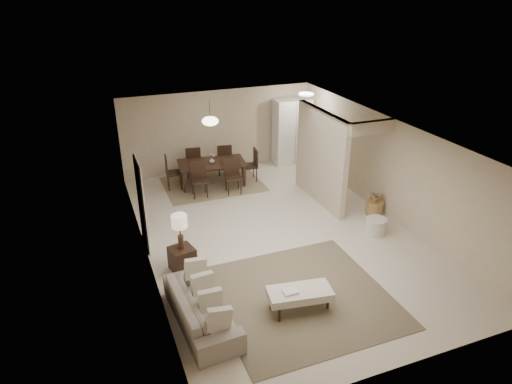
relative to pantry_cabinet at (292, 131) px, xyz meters
name	(u,v)px	position (x,y,z in m)	size (l,w,h in m)	color
floor	(276,233)	(-2.35, -4.15, -1.05)	(9.00, 9.00, 0.00)	beige
ceiling	(278,132)	(-2.35, -4.15, 1.45)	(9.00, 9.00, 0.00)	white
back_wall	(219,130)	(-2.35, 0.35, 0.20)	(6.00, 6.00, 0.00)	tan
left_wall	(143,207)	(-5.35, -4.15, 0.20)	(9.00, 9.00, 0.00)	tan
right_wall	(388,168)	(0.65, -4.15, 0.20)	(9.00, 9.00, 0.00)	tan
partition	(321,157)	(-0.55, -2.90, 0.20)	(0.15, 2.50, 2.50)	tan
doorway	(141,205)	(-5.32, -3.55, -0.03)	(0.04, 0.90, 2.04)	black
pantry_cabinet	(292,131)	(0.00, 0.00, 0.00)	(1.20, 0.55, 2.10)	white
flush_light	(306,94)	(-0.05, -0.95, 1.41)	(0.44, 0.44, 0.05)	white
living_rug	(301,296)	(-2.85, -6.53, -1.04)	(3.20, 3.20, 0.01)	brown
sofa	(201,308)	(-4.80, -6.53, -0.74)	(0.82, 2.11, 0.62)	gray
ottoman_bench	(300,294)	(-3.05, -6.83, -0.72)	(1.23, 0.70, 0.42)	beige
side_table	(182,259)	(-4.75, -4.81, -0.80)	(0.46, 0.46, 0.51)	black
table_lamp	(179,224)	(-4.75, -4.81, 0.02)	(0.32, 0.32, 0.76)	#49301F
round_pouf	(376,226)	(-0.16, -5.01, -0.86)	(0.50, 0.50, 0.39)	beige
wicker_basket	(374,207)	(0.40, -4.15, -0.86)	(0.44, 0.44, 0.37)	olive
dining_rug	(213,184)	(-2.94, -0.83, -1.04)	(2.80, 2.10, 0.01)	#897255
dining_table	(212,174)	(-2.94, -0.83, -0.71)	(1.92, 1.07, 0.68)	black
dining_chairs	(212,169)	(-2.94, -0.83, -0.56)	(2.69, 2.07, 0.99)	black
vase	(212,160)	(-2.94, -0.83, -0.30)	(0.15, 0.15, 0.15)	silver
yellow_mat	(319,182)	(0.04, -1.85, -1.04)	(0.98, 0.60, 0.01)	yellow
pendant_light	(210,121)	(-2.94, -0.83, 0.87)	(0.46, 0.46, 0.71)	#49301F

